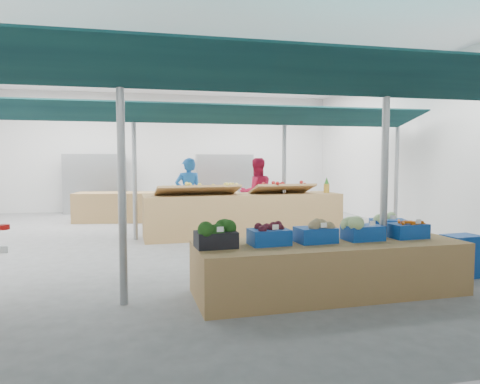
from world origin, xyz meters
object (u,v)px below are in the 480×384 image
at_px(veg_counter, 329,267).
at_px(fruit_counter, 243,215).
at_px(crate_stack, 461,256).
at_px(vendor_left, 188,194).
at_px(vendor_right, 257,193).

height_order(veg_counter, fruit_counter, fruit_counter).
height_order(fruit_counter, crate_stack, fruit_counter).
bearing_deg(crate_stack, vendor_left, 124.58).
xyz_separation_m(veg_counter, vendor_right, (0.44, 5.68, 0.58)).
bearing_deg(vendor_right, crate_stack, 106.23).
distance_m(veg_counter, vendor_left, 5.87).
distance_m(crate_stack, vendor_right, 5.69).
relative_size(veg_counter, crate_stack, 5.57).
bearing_deg(fruit_counter, crate_stack, -62.83).
height_order(fruit_counter, vendor_left, vendor_left).
height_order(veg_counter, crate_stack, veg_counter).
xyz_separation_m(fruit_counter, vendor_left, (-1.20, 1.10, 0.43)).
bearing_deg(vendor_left, veg_counter, 100.32).
distance_m(fruit_counter, crate_stack, 4.91).
relative_size(veg_counter, vendor_left, 1.92).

